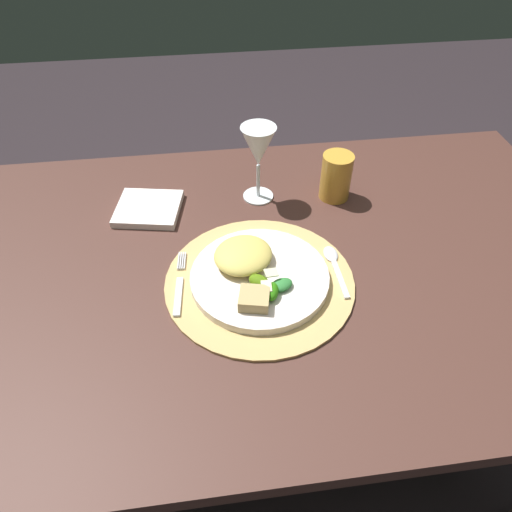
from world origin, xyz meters
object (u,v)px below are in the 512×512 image
(dinner_plate, at_px, (260,277))
(spoon, at_px, (334,262))
(amber_tumbler, at_px, (336,177))
(dining_table, at_px, (271,304))
(fork, at_px, (179,286))
(napkin, at_px, (148,209))
(wine_glass, at_px, (259,149))

(dinner_plate, bearing_deg, spoon, 10.29)
(amber_tumbler, bearing_deg, dining_table, -131.89)
(dinner_plate, height_order, spoon, dinner_plate)
(fork, xyz_separation_m, amber_tumbler, (0.35, 0.24, 0.04))
(napkin, bearing_deg, dinner_plate, -49.01)
(napkin, distance_m, amber_tumbler, 0.41)
(wine_glass, distance_m, amber_tumbler, 0.18)
(dining_table, distance_m, dinner_plate, 0.15)
(spoon, height_order, napkin, napkin)
(spoon, distance_m, amber_tumbler, 0.23)
(spoon, xyz_separation_m, wine_glass, (-0.11, 0.23, 0.11))
(wine_glass, bearing_deg, spoon, -64.74)
(dinner_plate, xyz_separation_m, napkin, (-0.21, 0.24, -0.01))
(dining_table, height_order, amber_tumbler, amber_tumbler)
(dinner_plate, bearing_deg, amber_tumbler, 50.28)
(spoon, distance_m, napkin, 0.41)
(spoon, bearing_deg, wine_glass, 115.26)
(dining_table, height_order, dinner_plate, dinner_plate)
(fork, bearing_deg, spoon, 4.55)
(napkin, height_order, wine_glass, wine_glass)
(dinner_plate, relative_size, wine_glass, 1.48)
(dining_table, bearing_deg, spoon, -13.96)
(dining_table, xyz_separation_m, wine_glass, (0.00, 0.21, 0.25))
(dining_table, relative_size, dinner_plate, 5.37)
(dining_table, height_order, spoon, spoon)
(amber_tumbler, bearing_deg, spoon, -104.35)
(fork, xyz_separation_m, spoon, (0.29, 0.02, 0.00))
(dining_table, height_order, fork, fork)
(dinner_plate, distance_m, fork, 0.15)
(dining_table, bearing_deg, wine_glass, 89.43)
(dining_table, distance_m, napkin, 0.33)
(napkin, distance_m, wine_glass, 0.27)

